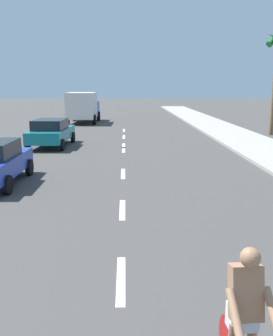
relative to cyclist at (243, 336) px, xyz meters
The scene contains 12 objects.
ground_plane 16.01m from the cyclist, 94.83° to the left, with size 160.00×160.00×0.00m, color #423F3D.
sidewalk_strip 19.02m from the cyclist, 70.66° to the left, with size 3.60×80.00×0.14m, color #9E998E.
lane_stripe_2 3.20m from the cyclist, 115.80° to the left, with size 0.16×1.80×0.01m, color white.
lane_stripe_3 6.97m from the cyclist, 101.21° to the left, with size 0.16×1.80×0.01m, color white.
lane_stripe_4 11.39m from the cyclist, 96.80° to the left, with size 0.16×1.80×0.01m, color white.
lane_stripe_5 17.13m from the cyclist, 94.51° to the left, with size 0.16×1.80×0.01m, color white.
lane_stripe_6 18.51m from the cyclist, 94.17° to the left, with size 0.16×1.80×0.01m, color white.
lane_stripe_7 22.42m from the cyclist, 93.44° to the left, with size 0.16×1.80×0.01m, color white.
lane_stripe_8 26.24m from the cyclist, 92.94° to the left, with size 0.16×1.80×0.01m, color white.
cyclist is the anchor object (origin of this frame).
parked_car_teal 19.20m from the cyclist, 106.66° to the left, with size 2.27×4.58×1.57m.
delivery_truck 32.93m from the cyclist, 99.00° to the left, with size 2.82×6.31×2.80m.
Camera 1 is at (0.09, 0.46, 3.47)m, focal length 40.91 mm.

